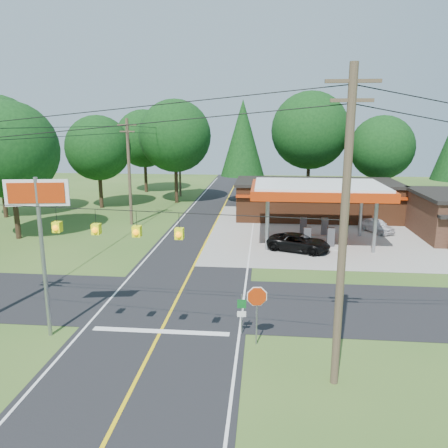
# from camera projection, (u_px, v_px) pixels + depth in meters

# --- Properties ---
(ground) EXTENTS (120.00, 120.00, 0.00)m
(ground) POSITION_uv_depth(u_px,v_px,m) (176.00, 301.00, 23.99)
(ground) COLOR #30551E
(ground) RESTS_ON ground
(main_highway) EXTENTS (8.00, 120.00, 0.02)m
(main_highway) POSITION_uv_depth(u_px,v_px,m) (176.00, 301.00, 23.99)
(main_highway) COLOR black
(main_highway) RESTS_ON ground
(cross_road) EXTENTS (70.00, 7.00, 0.02)m
(cross_road) POSITION_uv_depth(u_px,v_px,m) (176.00, 301.00, 23.99)
(cross_road) COLOR black
(cross_road) RESTS_ON ground
(lane_center_yellow) EXTENTS (0.15, 110.00, 0.00)m
(lane_center_yellow) POSITION_uv_depth(u_px,v_px,m) (176.00, 301.00, 23.99)
(lane_center_yellow) COLOR yellow
(lane_center_yellow) RESTS_ON main_highway
(gas_canopy) EXTENTS (10.60, 7.40, 4.88)m
(gas_canopy) POSITION_uv_depth(u_px,v_px,m) (318.00, 191.00, 34.81)
(gas_canopy) COLOR gray
(gas_canopy) RESTS_ON ground
(convenience_store) EXTENTS (16.40, 7.55, 3.80)m
(convenience_store) POSITION_uv_depth(u_px,v_px,m) (316.00, 199.00, 44.93)
(convenience_store) COLOR brown
(convenience_store) RESTS_ON ground
(utility_pole_near_right) EXTENTS (1.80, 0.30, 11.50)m
(utility_pole_near_right) POSITION_uv_depth(u_px,v_px,m) (344.00, 230.00, 15.17)
(utility_pole_near_right) COLOR #473828
(utility_pole_near_right) RESTS_ON ground
(utility_pole_far_left) EXTENTS (1.80, 0.30, 10.00)m
(utility_pole_far_left) POSITION_uv_depth(u_px,v_px,m) (129.00, 171.00, 41.00)
(utility_pole_far_left) COLOR #473828
(utility_pole_far_left) RESTS_ON ground
(utility_pole_north) EXTENTS (0.30, 0.30, 9.50)m
(utility_pole_north) POSITION_uv_depth(u_px,v_px,m) (180.00, 160.00, 57.45)
(utility_pole_north) COLOR #473828
(utility_pole_north) RESTS_ON ground
(overhead_beacons) EXTENTS (17.04, 2.04, 1.03)m
(overhead_beacons) POSITION_uv_depth(u_px,v_px,m) (115.00, 212.00, 16.86)
(overhead_beacons) COLOR black
(overhead_beacons) RESTS_ON ground
(treeline_backdrop) EXTENTS (70.27, 51.59, 13.30)m
(treeline_backdrop) POSITION_uv_depth(u_px,v_px,m) (228.00, 143.00, 45.50)
(treeline_backdrop) COLOR #332316
(treeline_backdrop) RESTS_ON ground
(suv_car) EXTENTS (6.10, 6.10, 1.32)m
(suv_car) POSITION_uv_depth(u_px,v_px,m) (299.00, 243.00, 33.26)
(suv_car) COLOR black
(suv_car) RESTS_ON ground
(sedan_car) EXTENTS (4.84, 4.84, 1.23)m
(sedan_car) POSITION_uv_depth(u_px,v_px,m) (377.00, 226.00, 38.99)
(sedan_car) COLOR silver
(sedan_car) RESTS_ON ground
(big_stop_sign) EXTENTS (2.70, 0.53, 7.34)m
(big_stop_sign) POSITION_uv_depth(u_px,v_px,m) (39.00, 219.00, 18.94)
(big_stop_sign) COLOR gray
(big_stop_sign) RESTS_ON ground
(octagonal_stop_sign) EXTENTS (0.93, 0.19, 2.74)m
(octagonal_stop_sign) POSITION_uv_depth(u_px,v_px,m) (257.00, 301.00, 18.89)
(octagonal_stop_sign) COLOR gray
(octagonal_stop_sign) RESTS_ON ground
(route_sign_post) EXTENTS (0.41, 0.10, 2.00)m
(route_sign_post) POSITION_uv_depth(u_px,v_px,m) (242.00, 311.00, 19.96)
(route_sign_post) COLOR gray
(route_sign_post) RESTS_ON ground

